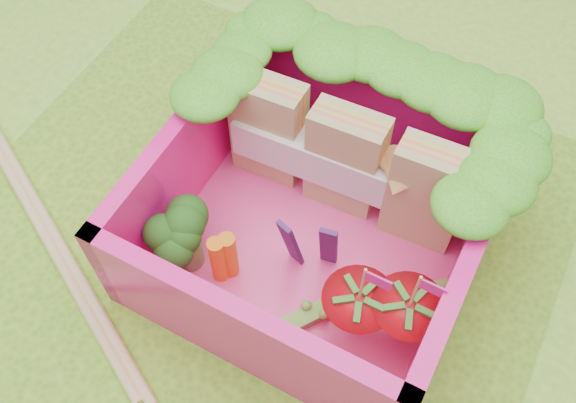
# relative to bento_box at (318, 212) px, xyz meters

# --- Properties ---
(ground) EXTENTS (14.00, 14.00, 0.00)m
(ground) POSITION_rel_bento_box_xyz_m (-0.28, -0.17, -0.31)
(ground) COLOR #73B733
(ground) RESTS_ON ground
(placemat) EXTENTS (2.60, 2.60, 0.03)m
(placemat) POSITION_rel_bento_box_xyz_m (-0.28, -0.17, -0.29)
(placemat) COLOR #63A024
(placemat) RESTS_ON ground
(bento_floor) EXTENTS (1.30, 1.30, 0.05)m
(bento_floor) POSITION_rel_bento_box_xyz_m (0.00, 0.00, -0.25)
(bento_floor) COLOR #F83F8C
(bento_floor) RESTS_ON placemat
(bento_box) EXTENTS (1.30, 1.30, 0.55)m
(bento_box) POSITION_rel_bento_box_xyz_m (0.00, 0.00, 0.00)
(bento_box) COLOR #FF1587
(bento_box) RESTS_ON placemat
(lettuce_ruffle) EXTENTS (1.43, 0.77, 0.11)m
(lettuce_ruffle) POSITION_rel_bento_box_xyz_m (-0.00, 0.47, 0.33)
(lettuce_ruffle) COLOR #398718
(lettuce_ruffle) RESTS_ON bento_box
(sandwich_stack) EXTENTS (1.06, 0.22, 0.55)m
(sandwich_stack) POSITION_rel_bento_box_xyz_m (0.01, 0.25, 0.05)
(sandwich_stack) COLOR tan
(sandwich_stack) RESTS_ON bento_floor
(broccoli) EXTENTS (0.34, 0.34, 0.26)m
(broccoli) POSITION_rel_bento_box_xyz_m (-0.43, -0.35, -0.04)
(broccoli) COLOR #67A04D
(broccoli) RESTS_ON bento_floor
(carrot_sticks) EXTENTS (0.10, 0.11, 0.28)m
(carrot_sticks) POSITION_rel_bento_box_xyz_m (-0.26, -0.33, -0.09)
(carrot_sticks) COLOR orange
(carrot_sticks) RESTS_ON bento_floor
(purple_wedges) EXTENTS (0.21, 0.10, 0.38)m
(purple_wedges) POSITION_rel_bento_box_xyz_m (0.03, -0.14, -0.04)
(purple_wedges) COLOR #3D1752
(purple_wedges) RESTS_ON bento_floor
(strawberry_left) EXTENTS (0.28, 0.28, 0.52)m
(strawberry_left) POSITION_rel_bento_box_xyz_m (0.32, -0.30, -0.08)
(strawberry_left) COLOR red
(strawberry_left) RESTS_ON bento_floor
(strawberry_right) EXTENTS (0.28, 0.28, 0.52)m
(strawberry_right) POSITION_rel_bento_box_xyz_m (0.49, -0.24, -0.08)
(strawberry_right) COLOR red
(strawberry_right) RESTS_ON bento_floor
(snap_peas) EXTENTS (0.61, 0.56, 0.05)m
(snap_peas) POSITION_rel_bento_box_xyz_m (0.33, -0.19, -0.20)
(snap_peas) COLOR #59B438
(snap_peas) RESTS_ON bento_floor
(chopsticks) EXTENTS (2.01, 1.05, 0.04)m
(chopsticks) POSITION_rel_bento_box_xyz_m (-1.22, -0.45, -0.25)
(chopsticks) COLOR #E6B77E
(chopsticks) RESTS_ON placemat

